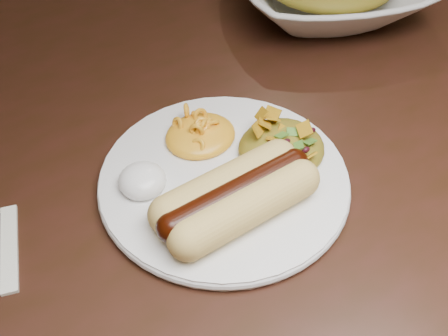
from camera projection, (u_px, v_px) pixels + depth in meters
table at (212, 175)px, 0.68m from camera, size 1.60×0.90×0.75m
plate at (224, 179)px, 0.54m from camera, size 0.32×0.32×0.01m
hotdog at (236, 195)px, 0.49m from camera, size 0.14×0.07×0.04m
mac_and_cheese at (200, 128)px, 0.56m from camera, size 0.08×0.07×0.03m
sour_cream at (142, 176)px, 0.51m from camera, size 0.05×0.05×0.03m
taco_salad at (282, 142)px, 0.54m from camera, size 0.09×0.09×0.04m
fork at (9, 248)px, 0.49m from camera, size 0.06×0.14×0.00m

